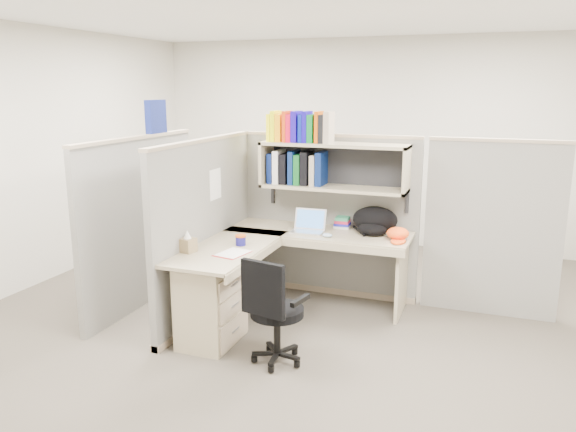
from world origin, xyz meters
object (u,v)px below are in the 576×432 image
at_px(laptop, 308,221).
at_px(task_chair, 274,327).
at_px(backpack, 374,221).
at_px(snack_canister, 241,240).
at_px(desk, 242,284).

height_order(laptop, task_chair, laptop).
relative_size(backpack, snack_canister, 4.53).
height_order(desk, snack_canister, snack_canister).
distance_m(backpack, snack_canister, 1.27).
bearing_deg(desk, backpack, 46.00).
distance_m(desk, backpack, 1.38).
xyz_separation_m(laptop, snack_canister, (-0.41, -0.61, -0.06)).
relative_size(laptop, task_chair, 0.35).
bearing_deg(backpack, desk, -147.02).
relative_size(laptop, snack_canister, 3.25).
relative_size(backpack, task_chair, 0.49).
xyz_separation_m(laptop, task_chair, (0.15, -1.22, -0.54)).
bearing_deg(backpack, task_chair, -120.78).
xyz_separation_m(desk, backpack, (0.92, 0.95, 0.42)).
height_order(laptop, snack_canister, laptop).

